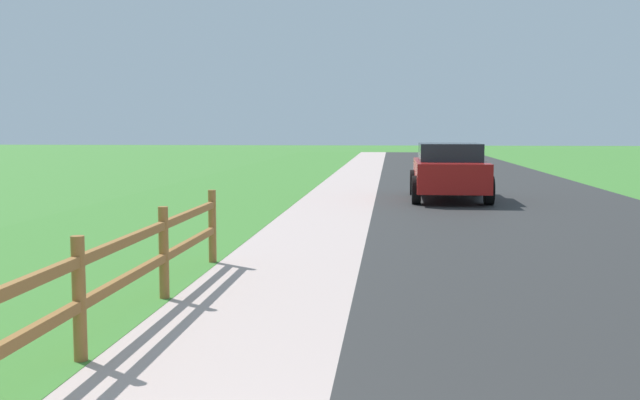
% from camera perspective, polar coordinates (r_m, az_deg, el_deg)
% --- Properties ---
extents(ground_plane, '(120.00, 120.00, 0.00)m').
position_cam_1_polar(ground_plane, '(26.38, 4.45, 1.26)').
color(ground_plane, '#407F31').
extents(road_asphalt, '(7.00, 66.00, 0.01)m').
position_cam_1_polar(road_asphalt, '(28.54, 11.56, 1.48)').
color(road_asphalt, '#2D2D2D').
rests_on(road_asphalt, ground).
extents(curb_concrete, '(6.00, 66.00, 0.01)m').
position_cam_1_polar(curb_concrete, '(28.57, -1.52, 1.60)').
color(curb_concrete, '#BFA7A0').
rests_on(curb_concrete, ground).
extents(grass_verge, '(5.00, 66.00, 0.00)m').
position_cam_1_polar(grass_verge, '(28.79, -4.48, 1.61)').
color(grass_verge, '#407F31').
rests_on(grass_verge, ground).
extents(rail_fence, '(0.11, 9.30, 1.03)m').
position_cam_1_polar(rail_fence, '(6.46, -17.66, -6.38)').
color(rail_fence, olive).
rests_on(rail_fence, ground).
extents(parked_suv_red, '(2.04, 4.36, 1.50)m').
position_cam_1_polar(parked_suv_red, '(20.50, 9.67, 2.21)').
color(parked_suv_red, maroon).
rests_on(parked_suv_red, ground).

